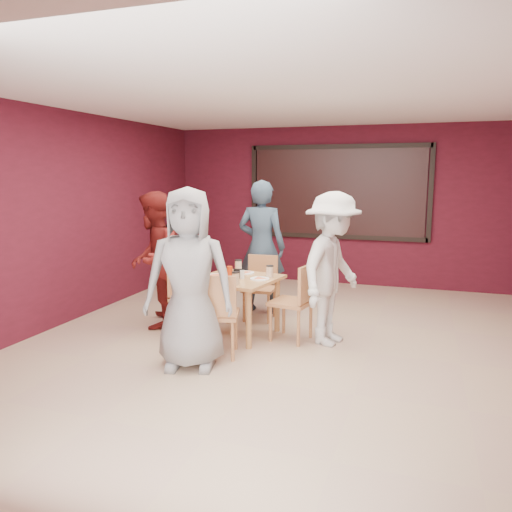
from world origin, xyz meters
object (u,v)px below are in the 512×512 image
(dining_table, at_px, (237,284))
(diner_left, at_px, (154,260))
(chair_front, at_px, (216,311))
(chair_right, at_px, (297,298))
(chair_left, at_px, (181,292))
(chair_back, at_px, (261,283))
(diner_back, at_px, (262,247))
(diner_right, at_px, (332,269))
(diner_front, at_px, (189,279))

(dining_table, height_order, diner_left, diner_left)
(chair_front, height_order, chair_right, chair_front)
(dining_table, height_order, chair_left, chair_left)
(diner_left, bearing_deg, dining_table, 69.87)
(chair_front, distance_m, diner_left, 1.51)
(chair_back, xyz_separation_m, diner_left, (-1.19, -0.77, 0.39))
(chair_left, height_order, diner_back, diner_back)
(dining_table, bearing_deg, chair_right, 1.74)
(diner_back, relative_size, diner_left, 1.08)
(diner_back, height_order, diner_right, diner_back)
(diner_right, bearing_deg, chair_front, 143.69)
(diner_left, bearing_deg, chair_left, 60.39)
(chair_left, distance_m, diner_right, 1.93)
(chair_back, bearing_deg, diner_left, -147.20)
(dining_table, bearing_deg, chair_back, 86.78)
(diner_front, xyz_separation_m, diner_right, (1.25, 1.18, -0.04))
(diner_front, distance_m, diner_right, 1.72)
(dining_table, distance_m, diner_left, 1.17)
(diner_front, bearing_deg, diner_right, 28.22)
(chair_front, distance_m, diner_back, 1.97)
(chair_right, relative_size, diner_right, 0.52)
(chair_front, bearing_deg, diner_left, 145.85)
(chair_right, distance_m, diner_front, 1.47)
(chair_front, bearing_deg, chair_back, 90.70)
(diner_right, bearing_deg, diner_back, 63.79)
(chair_left, relative_size, diner_left, 0.51)
(chair_back, height_order, diner_front, diner_front)
(diner_left, distance_m, diner_right, 2.30)
(chair_right, height_order, diner_left, diner_left)
(diner_right, bearing_deg, diner_left, 106.11)
(chair_front, relative_size, diner_right, 0.52)
(chair_right, bearing_deg, diner_right, 7.53)
(chair_front, bearing_deg, diner_right, 38.81)
(chair_back, relative_size, diner_front, 0.47)
(chair_back, bearing_deg, diner_right, -33.09)
(dining_table, bearing_deg, diner_left, 178.70)
(chair_back, xyz_separation_m, diner_right, (1.11, -0.72, 0.40))
(chair_back, distance_m, diner_back, 0.57)
(chair_back, bearing_deg, chair_right, -47.66)
(chair_front, relative_size, chair_right, 1.00)
(chair_back, bearing_deg, dining_table, -93.22)
(diner_left, bearing_deg, chair_back, 103.98)
(dining_table, relative_size, chair_left, 1.19)
(diner_front, bearing_deg, dining_table, 69.72)
(diner_back, distance_m, diner_left, 1.55)
(chair_right, bearing_deg, diner_back, 126.05)
(dining_table, xyz_separation_m, chair_right, (0.75, 0.02, -0.11))
(diner_right, bearing_deg, chair_left, 108.77)
(diner_right, bearing_deg, diner_front, 148.27)
(diner_back, bearing_deg, dining_table, 92.44)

